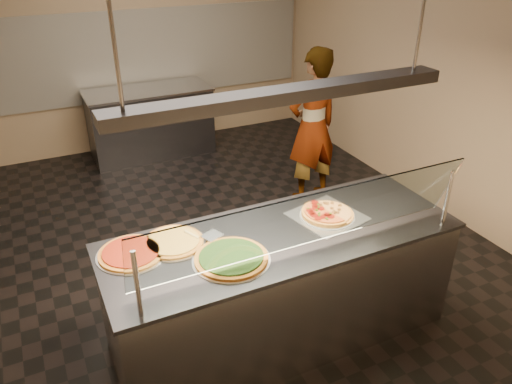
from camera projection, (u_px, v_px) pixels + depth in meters
name	position (u px, v px, depth m)	size (l,w,h in m)	color
ground	(222.00, 243.00, 5.13)	(5.00, 6.00, 0.02)	black
wall_back	(135.00, 40.00, 6.81)	(5.00, 0.02, 3.00)	#947A60
wall_front	(491.00, 307.00, 2.02)	(5.00, 0.02, 3.00)	#947A60
wall_right	(433.00, 70.00, 5.38)	(0.02, 6.00, 3.00)	#947A60
tile_band	(137.00, 55.00, 6.88)	(4.90, 0.02, 1.20)	silver
serving_counter	(281.00, 285.00, 3.77)	(2.57, 0.94, 0.93)	#B7B7BC
sneeze_guard	(309.00, 221.00, 3.14)	(2.33, 0.18, 0.54)	#B7B7BC
perforated_tray	(327.00, 215.00, 3.77)	(0.56, 0.56, 0.01)	silver
half_pizza_pepperoni	(316.00, 215.00, 3.72)	(0.27, 0.42, 0.05)	#9F6022
half_pizza_sausage	(337.00, 210.00, 3.80)	(0.27, 0.42, 0.04)	#9F6022
pizza_spinach	(231.00, 258.00, 3.27)	(0.52, 0.52, 0.03)	silver
pizza_cheese	(173.00, 241.00, 3.44)	(0.45, 0.45, 0.03)	silver
pizza_tomato	(131.00, 253.00, 3.32)	(0.46, 0.46, 0.03)	silver
pizza_spatula	(200.00, 234.00, 3.49)	(0.25, 0.21, 0.02)	#B7B7BC
prep_table	(151.00, 122.00, 6.93)	(1.67, 0.74, 0.93)	#36363B
worker	(313.00, 127.00, 5.57)	(0.65, 0.43, 1.78)	#3C3646
heat_lamp_housing	(286.00, 94.00, 3.07)	(2.30, 0.18, 0.08)	#36363B
lamp_rod_left	(110.00, 12.00, 2.43)	(0.02, 0.02, 1.01)	#B7B7BC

